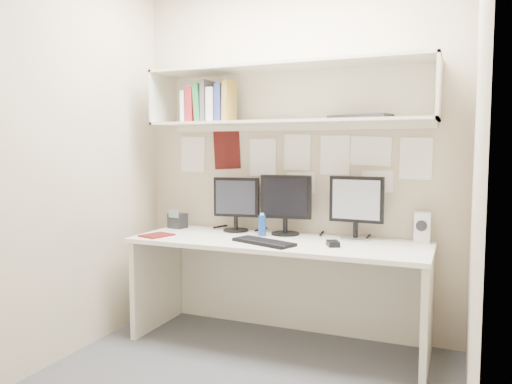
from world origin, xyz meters
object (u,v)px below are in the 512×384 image
at_px(desk, 278,292).
at_px(desk_phone, 178,220).
at_px(keyboard, 264,242).
at_px(monitor_right, 356,205).
at_px(speaker, 422,228).
at_px(maroon_notebook, 157,235).
at_px(monitor_center, 286,202).
at_px(monitor_left, 236,201).

bearing_deg(desk, desk_phone, 168.95).
xyz_separation_m(keyboard, desk_phone, (-0.86, 0.34, 0.05)).
height_order(monitor_right, speaker, monitor_right).
xyz_separation_m(maroon_notebook, desk_phone, (-0.05, 0.37, 0.05)).
bearing_deg(keyboard, maroon_notebook, -156.73).
xyz_separation_m(monitor_center, maroon_notebook, (-0.82, -0.41, -0.23)).
distance_m(monitor_left, desk_phone, 0.51).
bearing_deg(monitor_center, speaker, -4.06).
bearing_deg(keyboard, monitor_left, 155.45).
height_order(desk, keyboard, keyboard).
bearing_deg(desk_phone, monitor_left, 15.80).
xyz_separation_m(monitor_right, desk_phone, (-1.38, -0.04, -0.18)).
distance_m(monitor_right, desk_phone, 1.39).
xyz_separation_m(desk, monitor_center, (-0.02, 0.22, 0.60)).
height_order(desk, speaker, speaker).
relative_size(maroon_notebook, desk_phone, 1.36).
bearing_deg(desk, monitor_left, 152.05).
xyz_separation_m(keyboard, maroon_notebook, (-0.80, -0.03, -0.01)).
height_order(monitor_center, speaker, monitor_center).
relative_size(monitor_center, desk_phone, 2.83).
relative_size(monitor_left, monitor_center, 0.94).
height_order(monitor_left, monitor_center, monitor_center).
height_order(monitor_left, monitor_right, monitor_right).
xyz_separation_m(monitor_left, maroon_notebook, (-0.43, -0.41, -0.22)).
relative_size(keyboard, speaker, 2.18).
xyz_separation_m(monitor_right, maroon_notebook, (-1.33, -0.41, -0.23)).
xyz_separation_m(speaker, desk_phone, (-1.80, -0.08, -0.04)).
xyz_separation_m(monitor_center, keyboard, (-0.02, -0.39, -0.23)).
bearing_deg(keyboard, desk_phone, 179.69).
bearing_deg(monitor_left, desk_phone, 176.47).
relative_size(desk, keyboard, 4.57).
bearing_deg(desk_phone, maroon_notebook, -71.22).
relative_size(monitor_center, monitor_right, 1.00).
distance_m(monitor_right, maroon_notebook, 1.41).
relative_size(desk, monitor_left, 4.98).
bearing_deg(maroon_notebook, desk, 29.95).
height_order(monitor_center, desk_phone, monitor_center).
bearing_deg(desk, speaker, 15.85).
xyz_separation_m(desk, speaker, (0.91, 0.26, 0.46)).
bearing_deg(maroon_notebook, monitor_right, 34.38).
xyz_separation_m(desk, monitor_right, (0.48, 0.22, 0.60)).
xyz_separation_m(speaker, maroon_notebook, (-1.75, -0.45, -0.10)).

